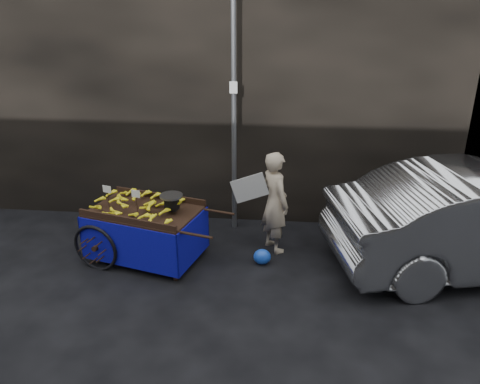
# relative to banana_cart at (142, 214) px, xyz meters

# --- Properties ---
(ground) EXTENTS (80.00, 80.00, 0.00)m
(ground) POSITION_rel_banana_cart_xyz_m (0.94, -0.13, -0.72)
(ground) COLOR black
(ground) RESTS_ON ground
(building_wall) EXTENTS (13.50, 2.00, 5.00)m
(building_wall) POSITION_rel_banana_cart_xyz_m (1.33, 2.47, 1.78)
(building_wall) COLOR black
(building_wall) RESTS_ON ground
(street_pole) EXTENTS (0.12, 0.10, 4.00)m
(street_pole) POSITION_rel_banana_cart_xyz_m (1.24, 1.17, 1.28)
(street_pole) COLOR slate
(street_pole) RESTS_ON ground
(banana_cart) EXTENTS (2.33, 1.48, 1.17)m
(banana_cart) POSITION_rel_banana_cart_xyz_m (0.00, 0.00, 0.00)
(banana_cart) COLOR black
(banana_cart) RESTS_ON ground
(vendor) EXTENTS (0.99, 0.70, 1.59)m
(vendor) POSITION_rel_banana_cart_xyz_m (1.94, 0.47, 0.08)
(vendor) COLOR #BEAA8D
(vendor) RESTS_ON ground
(plastic_bag) EXTENTS (0.26, 0.21, 0.23)m
(plastic_bag) POSITION_rel_banana_cart_xyz_m (1.78, -0.01, -0.61)
(plastic_bag) COLOR blue
(plastic_bag) RESTS_ON ground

